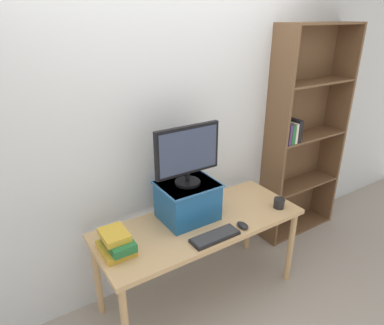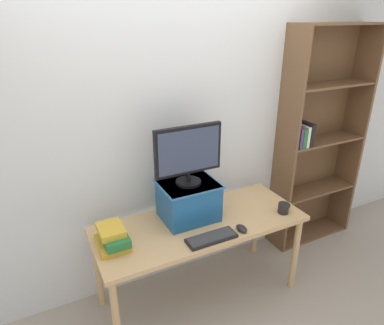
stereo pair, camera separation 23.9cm
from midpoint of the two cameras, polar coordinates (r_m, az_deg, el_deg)
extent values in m
plane|color=#9E9389|center=(3.06, -1.13, -21.11)|extent=(12.00, 12.00, 0.00)
cube|color=silver|center=(2.70, -6.25, 5.00)|extent=(7.00, 0.08, 2.60)
cube|color=tan|center=(2.62, -1.25, -10.19)|extent=(1.60, 0.63, 0.04)
cylinder|color=tan|center=(3.06, 13.91, -13.58)|extent=(0.05, 0.05, 0.68)
cylinder|color=tan|center=(2.82, -17.97, -17.84)|extent=(0.05, 0.05, 0.68)
cylinder|color=tan|center=(3.37, 7.35, -9.25)|extent=(0.05, 0.05, 0.68)
cube|color=brown|center=(3.21, 11.59, 2.81)|extent=(0.03, 0.28, 2.09)
cube|color=brown|center=(3.84, 20.98, 5.13)|extent=(0.03, 0.28, 2.09)
cube|color=brown|center=(3.59, 15.11, 4.71)|extent=(0.89, 0.01, 2.09)
cube|color=brown|center=(3.96, 14.96, -10.20)|extent=(0.84, 0.27, 0.02)
cube|color=brown|center=(3.70, 15.79, -3.41)|extent=(0.84, 0.27, 0.02)
cube|color=brown|center=(3.51, 16.72, 4.24)|extent=(0.84, 0.27, 0.02)
cube|color=brown|center=(3.38, 17.75, 12.64)|extent=(0.84, 0.27, 0.02)
cube|color=brown|center=(3.34, 18.87, 21.12)|extent=(0.84, 0.27, 0.02)
cube|color=#4C336B|center=(3.19, 12.86, 4.77)|extent=(0.03, 0.20, 0.19)
cube|color=#236B38|center=(3.22, 13.35, 4.76)|extent=(0.04, 0.20, 0.17)
cube|color=silver|center=(3.25, 13.87, 5.00)|extent=(0.03, 0.20, 0.19)
cube|color=black|center=(3.28, 14.42, 5.30)|extent=(0.05, 0.20, 0.21)
cube|color=#195189|center=(2.59, -3.39, -6.45)|extent=(0.40, 0.34, 0.29)
cube|color=#2D669E|center=(2.52, -3.46, -3.68)|extent=(0.43, 0.36, 0.01)
cylinder|color=black|center=(2.52, -3.47, -3.36)|extent=(0.19, 0.19, 0.02)
cylinder|color=black|center=(2.50, -3.50, -2.49)|extent=(0.03, 0.03, 0.06)
cube|color=black|center=(2.41, -3.62, 2.01)|extent=(0.51, 0.04, 0.36)
cube|color=#2D3851|center=(2.40, -3.38, 1.87)|extent=(0.47, 0.00, 0.31)
cube|color=black|center=(2.43, 0.98, -12.36)|extent=(0.36, 0.13, 0.02)
cube|color=#333335|center=(2.43, 0.98, -12.12)|extent=(0.34, 0.11, 0.00)
ellipsoid|color=black|center=(2.55, 5.74, -10.45)|extent=(0.06, 0.10, 0.04)
cube|color=gold|center=(2.39, -15.42, -13.70)|extent=(0.20, 0.25, 0.04)
cube|color=#236B38|center=(2.36, -15.12, -12.72)|extent=(0.16, 0.26, 0.06)
cube|color=gold|center=(2.34, -15.77, -11.62)|extent=(0.16, 0.21, 0.05)
cylinder|color=black|center=(2.82, 11.96, -6.71)|extent=(0.09, 0.09, 0.08)
torus|color=black|center=(2.85, 12.58, -6.39)|extent=(0.05, 0.01, 0.05)
camera|label=1|loc=(0.12, -92.86, -1.23)|focal=32.00mm
camera|label=2|loc=(0.12, 87.14, 1.23)|focal=32.00mm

